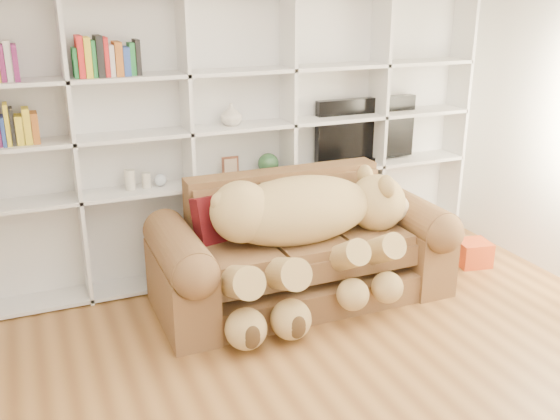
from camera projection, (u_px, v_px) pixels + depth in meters
name	position (u px, v px, depth m)	size (l,w,h in m)	color
wall_back	(231.00, 116.00, 5.30)	(5.00, 0.02, 2.70)	silver
bookshelf	(209.00, 127.00, 5.11)	(4.43, 0.35, 2.40)	silver
sofa	(300.00, 254.00, 4.99)	(2.32, 1.00, 0.98)	brown
teddy_bear	(305.00, 226.00, 4.70)	(1.77, 0.96, 1.03)	tan
throw_pillow	(219.00, 220.00, 4.80)	(0.40, 0.13, 0.40)	#57100F
gift_box	(473.00, 253.00, 5.65)	(0.28, 0.26, 0.22)	#BF4119
tv	(366.00, 130.00, 5.70)	(0.99, 0.18, 0.59)	black
picture_frame	(230.00, 167.00, 5.23)	(0.14, 0.03, 0.18)	brown
green_vase	(268.00, 164.00, 5.36)	(0.18, 0.18, 0.18)	#2D5931
figurine_tall	(130.00, 180.00, 4.93)	(0.08, 0.08, 0.16)	beige
figurine_short	(147.00, 180.00, 4.99)	(0.07, 0.07, 0.13)	beige
snow_globe	(160.00, 180.00, 5.03)	(0.10, 0.10, 0.10)	silver
shelf_vase	(231.00, 114.00, 5.09)	(0.18, 0.18, 0.18)	beige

